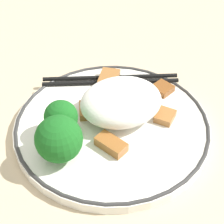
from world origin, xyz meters
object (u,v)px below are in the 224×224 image
Objects in this scene: broccoli_back_left at (61,117)px; broccoli_back_center at (59,139)px; chopsticks at (110,80)px.

broccoli_back_center reaches higher than broccoli_back_left.
chopsticks is at bearing 49.16° from broccoli_back_center.
broccoli_back_center is at bearing -106.27° from broccoli_back_left.
broccoli_back_left is at bearing 73.73° from broccoli_back_center.
chopsticks is at bearing 41.67° from broccoli_back_left.
broccoli_back_left is 0.13m from chopsticks.
chopsticks is (0.09, 0.08, -0.03)m from broccoli_back_left.
chopsticks is (0.10, 0.12, -0.03)m from broccoli_back_center.
broccoli_back_left reaches higher than chopsticks.
broccoli_back_left is 0.27× the size of chopsticks.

